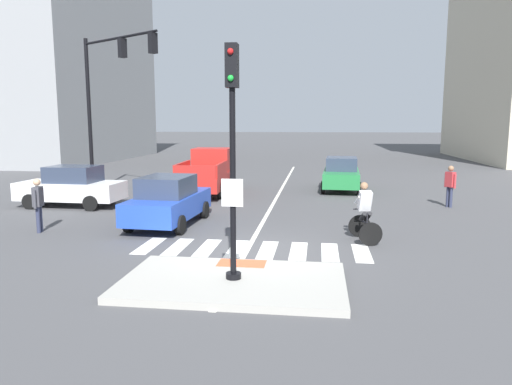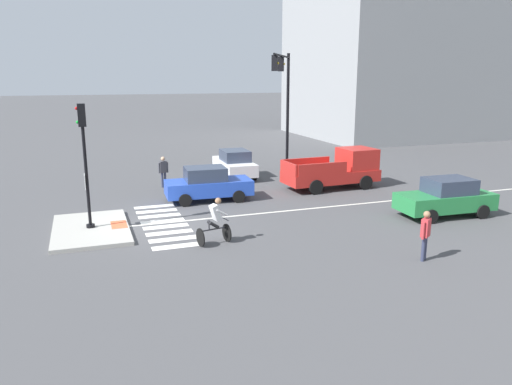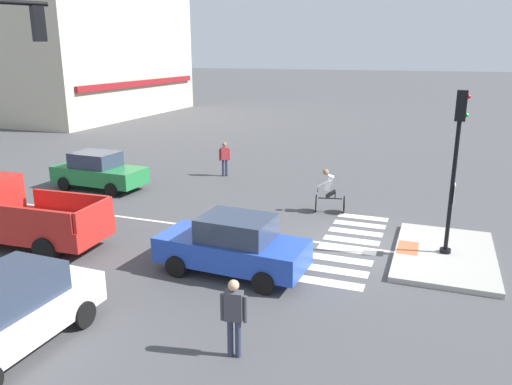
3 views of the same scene
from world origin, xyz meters
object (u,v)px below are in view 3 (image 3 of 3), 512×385
Objects in this scene: pickup_truck_red_westbound_far at (13,214)px; pedestrian_waiting_far_side at (225,156)px; car_blue_westbound_near at (233,245)px; cyclist at (329,190)px; car_white_cross_left at (7,313)px; signal_pole at (456,158)px; car_green_eastbound_far at (99,171)px; pedestrian_at_curb_left at (234,312)px.

pickup_truck_red_westbound_far reaches higher than pedestrian_waiting_far_side.
cyclist reaches higher than car_blue_westbound_near.
car_white_cross_left is at bearing 159.55° from cyclist.
pedestrian_waiting_far_side is (10.08, 4.67, 0.17)m from car_blue_westbound_near.
signal_pole is at bearing -124.29° from pedestrian_waiting_far_side.
pedestrian_waiting_far_side is at bearing 6.82° from car_white_cross_left.
car_blue_westbound_near is 10.78m from car_green_eastbound_far.
signal_pole is 14.87m from car_green_eastbound_far.
pedestrian_waiting_far_side is at bearing -46.41° from car_green_eastbound_far.
pickup_truck_red_westbound_far is at bearing 69.84° from pedestrian_at_curb_left.
car_white_cross_left is at bearing -135.92° from pickup_truck_red_westbound_far.
pickup_truck_red_westbound_far reaches higher than car_green_eastbound_far.
pedestrian_waiting_far_side is (3.88, 5.96, 0.11)m from cyclist.
cyclist reaches higher than car_white_cross_left.
pickup_truck_red_westbound_far is (4.57, 4.42, 0.17)m from car_white_cross_left.
car_blue_westbound_near is at bearing 22.95° from pedestrian_at_curb_left.
signal_pole is at bearing -74.50° from pickup_truck_red_westbound_far.
car_white_cross_left is at bearing -151.02° from car_green_eastbound_far.
signal_pole is at bearing -30.17° from pedestrian_at_curb_left.
car_blue_westbound_near and car_green_eastbound_far have the same top height.
pedestrian_at_curb_left is at bearing -73.28° from car_white_cross_left.
cyclist is (11.15, -4.16, 0.06)m from car_white_cross_left.
signal_pole is 5.60m from cyclist.
pedestrian_at_curb_left is (1.32, -4.41, 0.17)m from car_white_cross_left.
pedestrian_at_curb_left reaches higher than car_green_eastbound_far.
car_white_cross_left is 15.14m from pedestrian_waiting_far_side.
pedestrian_at_curb_left is (-9.64, -10.48, 0.17)m from car_green_eastbound_far.
pedestrian_at_curb_left is 1.00× the size of pedestrian_waiting_far_side.
pedestrian_at_curb_left is at bearing -132.60° from car_green_eastbound_far.
car_blue_westbound_near and car_white_cross_left have the same top height.
signal_pole is 0.91× the size of pickup_truck_red_westbound_far.
pickup_truck_red_westbound_far is 3.10× the size of pedestrian_waiting_far_side.
cyclist is (0.19, -10.23, 0.06)m from car_green_eastbound_far.
pickup_truck_red_westbound_far is at bearing 105.50° from signal_pole.
car_green_eastbound_far is 12.53m from car_white_cross_left.
car_blue_westbound_near is at bearing -123.91° from car_green_eastbound_far.
pedestrian_waiting_far_side is (6.92, 10.15, -2.02)m from signal_pole.
pickup_truck_red_westbound_far is 3.08× the size of cyclist.
signal_pole is 13.41m from pickup_truck_red_westbound_far.
signal_pole reaches higher than pedestrian_waiting_far_side.
signal_pole is 2.83× the size of pedestrian_waiting_far_side.
car_green_eastbound_far is 2.50× the size of pedestrian_waiting_far_side.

